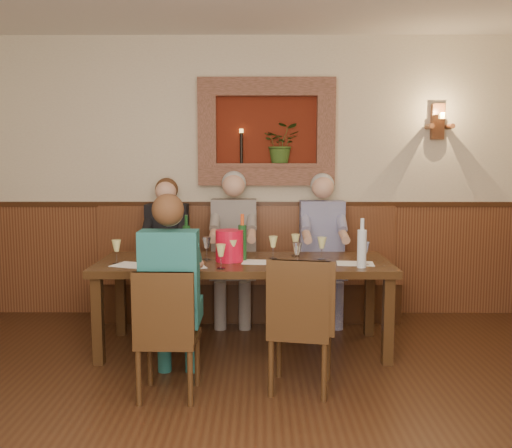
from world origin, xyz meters
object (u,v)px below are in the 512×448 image
(person_bench_right, at_px, (322,260))
(water_bottle, at_px, (362,247))
(chair_near_left, at_px, (168,359))
(person_bench_left, at_px, (166,262))
(wine_bottle_green_b, at_px, (186,240))
(person_chair_front, at_px, (172,308))
(chair_near_right, at_px, (300,351))
(bench, at_px, (246,285))
(spittoon_bucket, at_px, (229,246))
(person_bench_mid, at_px, (234,259))
(dining_table, at_px, (244,270))
(wine_bottle_green_a, at_px, (242,241))

(person_bench_right, relative_size, water_bottle, 3.77)
(chair_near_left, xyz_separation_m, person_bench_left, (-0.30, 1.81, 0.32))
(chair_near_left, height_order, wine_bottle_green_b, wine_bottle_green_b)
(chair_near_left, xyz_separation_m, person_chair_front, (0.00, 0.19, 0.30))
(chair_near_right, bearing_deg, water_bottle, 58.91)
(bench, xyz_separation_m, person_bench_right, (0.75, -0.11, 0.27))
(wine_bottle_green_b, bearing_deg, chair_near_left, -89.27)
(chair_near_right, bearing_deg, spittoon_bucket, 133.31)
(chair_near_right, bearing_deg, person_bench_right, 89.62)
(person_bench_mid, relative_size, wine_bottle_green_b, 4.08)
(dining_table, relative_size, wine_bottle_green_a, 6.22)
(person_bench_left, bearing_deg, wine_bottle_green_b, -66.39)
(chair_near_left, bearing_deg, chair_near_right, 9.09)
(person_chair_front, height_order, spittoon_bucket, person_chair_front)
(water_bottle, bearing_deg, wine_bottle_green_b, 161.62)
(water_bottle, bearing_deg, chair_near_left, -153.94)
(person_bench_left, bearing_deg, person_bench_right, -0.06)
(chair_near_left, relative_size, person_bench_mid, 0.60)
(person_bench_left, bearing_deg, spittoon_bucket, -52.36)
(dining_table, xyz_separation_m, spittoon_bucket, (-0.12, -0.02, 0.20))
(person_bench_left, distance_m, person_bench_mid, 0.66)
(chair_near_right, bearing_deg, person_bench_mid, 118.34)
(chair_near_left, distance_m, wine_bottle_green_b, 1.32)
(person_bench_left, xyz_separation_m, wine_bottle_green_b, (0.28, -0.65, 0.32))
(person_bench_right, bearing_deg, wine_bottle_green_b, -152.49)
(person_bench_mid, distance_m, wine_bottle_green_b, 0.80)
(wine_bottle_green_a, distance_m, wine_bottle_green_b, 0.51)
(chair_near_left, height_order, person_chair_front, person_chair_front)
(person_chair_front, distance_m, spittoon_bucket, 0.90)
(chair_near_left, xyz_separation_m, chair_near_right, (0.89, 0.12, 0.02))
(dining_table, distance_m, chair_near_right, 1.03)
(chair_near_right, bearing_deg, wine_bottle_green_b, 141.95)
(chair_near_right, relative_size, wine_bottle_green_b, 2.61)
(dining_table, distance_m, spittoon_bucket, 0.24)
(chair_near_left, height_order, water_bottle, water_bottle)
(spittoon_bucket, bearing_deg, chair_near_right, -57.61)
(person_bench_mid, distance_m, water_bottle, 1.56)
(wine_bottle_green_b, bearing_deg, person_chair_front, -89.10)
(bench, distance_m, wine_bottle_green_b, 1.07)
(chair_near_left, relative_size, person_chair_front, 0.65)
(dining_table, bearing_deg, person_bench_left, 132.97)
(person_bench_right, bearing_deg, chair_near_right, -101.30)
(person_bench_mid, bearing_deg, spittoon_bucket, -89.85)
(person_bench_mid, height_order, wine_bottle_green_b, person_bench_mid)
(bench, bearing_deg, wine_bottle_green_a, -90.80)
(chair_near_left, height_order, person_bench_mid, person_bench_mid)
(person_chair_front, height_order, wine_bottle_green_a, person_chair_front)
(person_bench_left, distance_m, water_bottle, 2.06)
(spittoon_bucket, bearing_deg, person_bench_left, 127.64)
(dining_table, bearing_deg, water_bottle, -17.02)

